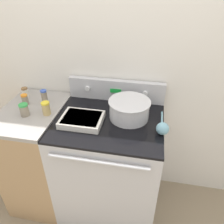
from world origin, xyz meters
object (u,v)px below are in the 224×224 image
object	(u,v)px
spice_jar_orange_cap	(25,99)
spice_jar_brown_cap	(25,92)
casserole_dish	(82,119)
spice_jar_green_cap	(24,110)
ladle	(163,128)
mixing_bowl	(129,108)
spice_jar_blue_cap	(44,97)
spice_jar_yellow_cap	(46,108)

from	to	relation	value
spice_jar_orange_cap	spice_jar_brown_cap	xyz separation A→B (m)	(-0.06, 0.11, -0.00)
casserole_dish	spice_jar_green_cap	distance (m)	0.43
ladle	spice_jar_brown_cap	world-z (taller)	spice_jar_brown_cap
spice_jar_green_cap	spice_jar_brown_cap	distance (m)	0.30
ladle	spice_jar_brown_cap	xyz separation A→B (m)	(-1.14, 0.26, 0.02)
mixing_bowl	spice_jar_orange_cap	bearing A→B (deg)	179.17
spice_jar_green_cap	spice_jar_brown_cap	world-z (taller)	spice_jar_green_cap
casserole_dish	spice_jar_brown_cap	xyz separation A→B (m)	(-0.57, 0.25, 0.03)
spice_jar_blue_cap	spice_jar_green_cap	xyz separation A→B (m)	(-0.07, -0.18, -0.01)
casserole_dish	spice_jar_blue_cap	xyz separation A→B (m)	(-0.36, 0.17, 0.05)
spice_jar_blue_cap	spice_jar_orange_cap	xyz separation A→B (m)	(-0.15, -0.03, -0.02)
casserole_dish	ladle	distance (m)	0.56
spice_jar_brown_cap	spice_jar_blue_cap	bearing A→B (deg)	-20.17
spice_jar_brown_cap	spice_jar_yellow_cap	bearing A→B (deg)	-36.48
mixing_bowl	spice_jar_blue_cap	bearing A→B (deg)	176.16
mixing_bowl	spice_jar_yellow_cap	size ratio (longest dim) A/B	3.02
mixing_bowl	casserole_dish	world-z (taller)	mixing_bowl
ladle	spice_jar_yellow_cap	xyz separation A→B (m)	(-0.84, 0.05, 0.02)
spice_jar_blue_cap	spice_jar_green_cap	world-z (taller)	spice_jar_blue_cap
casserole_dish	spice_jar_yellow_cap	distance (m)	0.29
spice_jar_blue_cap	spice_jar_brown_cap	world-z (taller)	spice_jar_blue_cap
mixing_bowl	spice_jar_blue_cap	distance (m)	0.68
casserole_dish	ladle	size ratio (longest dim) A/B	0.97
spice_jar_orange_cap	spice_jar_blue_cap	bearing A→B (deg)	12.31
spice_jar_orange_cap	ladle	bearing A→B (deg)	-8.05
casserole_dish	spice_jar_green_cap	bearing A→B (deg)	-178.53
spice_jar_yellow_cap	spice_jar_brown_cap	size ratio (longest dim) A/B	1.19
casserole_dish	spice_jar_brown_cap	size ratio (longest dim) A/B	3.43
spice_jar_blue_cap	spice_jar_brown_cap	xyz separation A→B (m)	(-0.22, 0.08, -0.02)
casserole_dish	spice_jar_orange_cap	bearing A→B (deg)	164.99
spice_jar_blue_cap	spice_jar_green_cap	distance (m)	0.20
mixing_bowl	spice_jar_orange_cap	world-z (taller)	mixing_bowl
ladle	spice_jar_orange_cap	world-z (taller)	spice_jar_orange_cap
casserole_dish	spice_jar_orange_cap	distance (m)	0.53
spice_jar_orange_cap	mixing_bowl	bearing A→B (deg)	-0.83
ladle	spice_jar_yellow_cap	world-z (taller)	spice_jar_yellow_cap
mixing_bowl	spice_jar_orange_cap	xyz separation A→B (m)	(-0.83, 0.01, -0.02)
ladle	spice_jar_brown_cap	bearing A→B (deg)	166.89
spice_jar_brown_cap	casserole_dish	bearing A→B (deg)	-23.52
mixing_bowl	ladle	bearing A→B (deg)	-30.17
mixing_bowl	ladle	xyz separation A→B (m)	(0.24, -0.14, -0.04)
spice_jar_yellow_cap	spice_jar_green_cap	xyz separation A→B (m)	(-0.15, -0.05, -0.00)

